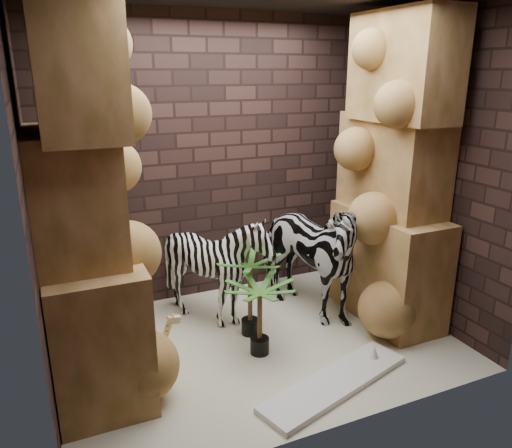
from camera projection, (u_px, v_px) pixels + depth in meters
name	position (u px, v px, depth m)	size (l,w,h in m)	color
floor	(258.00, 343.00, 4.55)	(3.50, 3.50, 0.00)	beige
wall_back	(210.00, 161.00, 5.19)	(3.50, 3.50, 0.00)	#35221E
wall_front	(341.00, 227.00, 3.01)	(3.50, 3.50, 0.00)	#35221E
wall_left	(30.00, 208.00, 3.42)	(3.00, 3.00, 0.00)	#35221E
wall_right	(421.00, 169.00, 4.77)	(3.00, 3.00, 0.00)	#35221E
rock_pillar_left	(83.00, 203.00, 3.56)	(0.68, 1.30, 3.00)	tan
rock_pillar_right	(394.00, 172.00, 4.64)	(0.58, 1.25, 3.00)	tan
zebra_right	(303.00, 245.00, 4.88)	(0.69, 1.28, 1.52)	white
zebra_left	(217.00, 273.00, 4.78)	(0.93, 1.16, 1.05)	white
giraffe_toy	(149.00, 354.00, 3.80)	(0.32, 0.11, 0.63)	beige
palm_front	(250.00, 296.00, 4.59)	(0.36, 0.36, 0.80)	#316D26
palm_back	(260.00, 318.00, 4.29)	(0.36, 0.36, 0.69)	#316D26
surfboard	(335.00, 383.00, 3.92)	(1.43, 0.35, 0.05)	white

